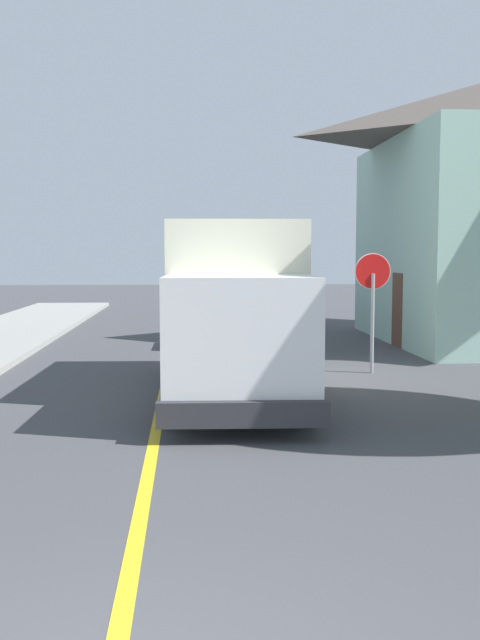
% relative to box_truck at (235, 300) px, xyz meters
% --- Properties ---
extents(centre_line_yellow, '(0.16, 56.00, 0.01)m').
position_rel_box_truck_xyz_m(centre_line_yellow, '(-1.37, 0.15, -1.76)').
color(centre_line_yellow, gold).
rests_on(centre_line_yellow, ground).
extents(box_truck, '(2.65, 7.26, 3.20)m').
position_rel_box_truck_xyz_m(box_truck, '(0.00, 0.00, 0.00)').
color(box_truck, '#F2EDCC').
rests_on(box_truck, ground).
extents(parked_car_near, '(1.83, 4.41, 1.67)m').
position_rel_box_truck_xyz_m(parked_car_near, '(0.48, 6.38, -0.97)').
color(parked_car_near, silver).
rests_on(parked_car_near, ground).
extents(parked_car_mid, '(2.00, 4.48, 1.67)m').
position_rel_box_truck_xyz_m(parked_car_mid, '(0.96, 12.03, -0.97)').
color(parked_car_mid, '#4C564C').
rests_on(parked_car_mid, ground).
extents(parked_car_far, '(1.97, 4.47, 1.67)m').
position_rel_box_truck_xyz_m(parked_car_far, '(0.32, 18.41, -0.97)').
color(parked_car_far, '#2D4793').
rests_on(parked_car_far, ground).
extents(stop_sign, '(0.80, 0.10, 2.65)m').
position_rel_box_truck_xyz_m(stop_sign, '(3.17, 2.07, 0.09)').
color(stop_sign, gray).
rests_on(stop_sign, ground).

